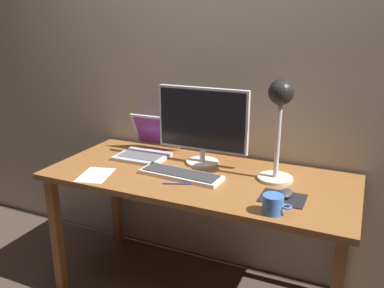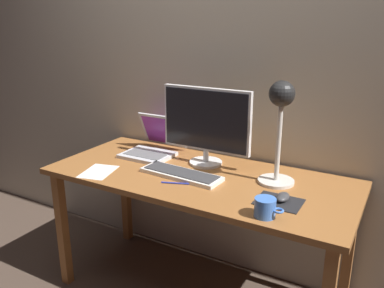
{
  "view_description": "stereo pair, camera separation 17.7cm",
  "coord_description": "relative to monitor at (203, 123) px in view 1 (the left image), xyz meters",
  "views": [
    {
      "loc": [
        0.76,
        -1.77,
        1.52
      ],
      "look_at": [
        -0.01,
        -0.05,
        0.92
      ],
      "focal_mm": 37.1,
      "sensor_mm": 36.0,
      "label": 1
    },
    {
      "loc": [
        0.92,
        -1.69,
        1.52
      ],
      "look_at": [
        -0.01,
        -0.05,
        0.92
      ],
      "focal_mm": 37.1,
      "sensor_mm": 36.0,
      "label": 2
    }
  ],
  "objects": [
    {
      "name": "mouse",
      "position": [
        0.52,
        -0.25,
        -0.22
      ],
      "size": [
        0.06,
        0.1,
        0.03
      ],
      "primitive_type": "ellipsoid",
      "color": "#38383A",
      "rests_on": "mousepad"
    },
    {
      "name": "back_wall",
      "position": [
        0.05,
        0.24,
        0.32
      ],
      "size": [
        4.8,
        0.06,
        2.6
      ],
      "primitive_type": "cube",
      "color": "#B2A893",
      "rests_on": "ground"
    },
    {
      "name": "monitor",
      "position": [
        0.0,
        0.0,
        0.0
      ],
      "size": [
        0.52,
        0.18,
        0.43
      ],
      "color": "silver",
      "rests_on": "desk"
    },
    {
      "name": "laptop",
      "position": [
        -0.36,
        0.01,
        -0.17
      ],
      "size": [
        0.29,
        0.33,
        0.23
      ],
      "color": "silver",
      "rests_on": "desk"
    },
    {
      "name": "desk",
      "position": [
        0.05,
        -0.16,
        -0.32
      ],
      "size": [
        1.6,
        0.7,
        0.74
      ],
      "color": "#935B2D",
      "rests_on": "ground"
    },
    {
      "name": "pen",
      "position": [
        0.0,
        -0.33,
        -0.23
      ],
      "size": [
        0.13,
        0.06,
        0.01
      ],
      "primitive_type": "cylinder",
      "rotation": [
        0.0,
        1.57,
        0.36
      ],
      "color": "#2633A5",
      "rests_on": "desk"
    },
    {
      "name": "mousepad",
      "position": [
        0.51,
        -0.27,
        -0.23
      ],
      "size": [
        0.2,
        0.16,
        0.0
      ],
      "primitive_type": "cube",
      "color": "black",
      "rests_on": "desk"
    },
    {
      "name": "coffee_mug",
      "position": [
        0.5,
        -0.43,
        -0.2
      ],
      "size": [
        0.12,
        0.09,
        0.08
      ],
      "color": "#3F72CC",
      "rests_on": "desk"
    },
    {
      "name": "desk_lamp",
      "position": [
        0.43,
        -0.06,
        0.11
      ],
      "size": [
        0.18,
        0.18,
        0.51
      ],
      "color": "beige",
      "rests_on": "desk"
    },
    {
      "name": "keyboard_main",
      "position": [
        -0.03,
        -0.23,
        -0.22
      ],
      "size": [
        0.45,
        0.17,
        0.03
      ],
      "color": "silver",
      "rests_on": "desk"
    },
    {
      "name": "paper_sheet_near_mouse",
      "position": [
        -0.44,
        -0.39,
        -0.23
      ],
      "size": [
        0.2,
        0.24,
        0.0
      ],
      "primitive_type": "cube",
      "rotation": [
        0.0,
        0.0,
        0.25
      ],
      "color": "white",
      "rests_on": "desk"
    }
  ]
}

